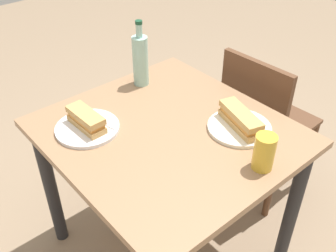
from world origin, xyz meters
The scene contains 11 objects.
ground_plane centered at (0.00, 0.00, 0.00)m, with size 8.00×8.00×0.00m, color #8C755B.
dining_table centered at (0.00, 0.00, 0.61)m, with size 0.93×0.87×0.74m.
chair_far centered at (0.00, 0.63, 0.50)m, with size 0.41×0.41×0.86m.
plate_near centered at (0.18, 0.22, 0.75)m, with size 0.25×0.25×0.01m, color silver.
baguette_sandwich_near centered at (0.18, 0.22, 0.79)m, with size 0.23×0.13×0.07m.
knife_near centered at (0.18, 0.27, 0.76)m, with size 0.18×0.03×0.01m.
plate_far centered at (-0.21, -0.24, 0.75)m, with size 0.25×0.25×0.01m, color white.
baguette_sandwich_far centered at (-0.21, -0.24, 0.79)m, with size 0.18×0.08×0.07m.
knife_far centered at (-0.22, -0.19, 0.76)m, with size 0.18×0.04×0.01m.
water_bottle centered at (-0.36, 0.14, 0.86)m, with size 0.07×0.07×0.31m.
beer_glass centered at (0.38, 0.11, 0.81)m, with size 0.08×0.08×0.14m, color gold.
Camera 1 is at (0.94, -0.81, 1.67)m, focal length 42.00 mm.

